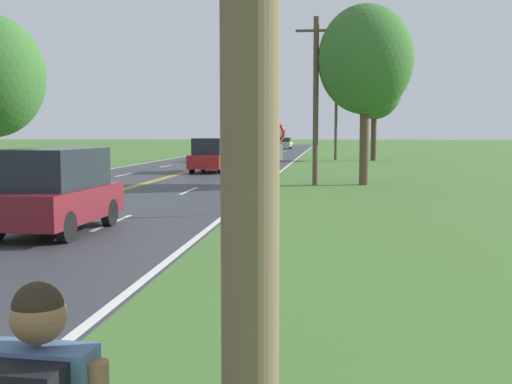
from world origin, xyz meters
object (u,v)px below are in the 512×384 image
car_red_van_approaching (211,155)px  traffic_sign (275,145)px  tree_mid_treeline (374,87)px  car_white_suv_mid_near (232,143)px  car_champagne_sedan_mid_far (285,143)px  tree_left_verge (366,60)px  car_maroon_van_nearest (56,190)px

car_red_van_approaching → traffic_sign: bearing=18.6°
tree_mid_treeline → car_red_van_approaching: tree_mid_treeline is taller
traffic_sign → tree_mid_treeline: bearing=81.9°
car_white_suv_mid_near → car_champagne_sedan_mid_far: (5.11, 15.27, -0.22)m
car_red_van_approaching → car_white_suv_mid_near: (-4.56, 37.17, 0.02)m
traffic_sign → tree_left_verge: tree_left_verge is taller
traffic_sign → car_white_suv_mid_near: (-9.87, 55.82, -0.95)m
car_maroon_van_nearest → car_red_van_approaching: (-0.57, 22.58, -0.00)m
car_maroon_van_nearest → car_champagne_sedan_mid_far: 75.01m
traffic_sign → tree_mid_treeline: (5.07, 35.46, 3.99)m
tree_left_verge → car_champagne_sedan_mid_far: size_ratio=1.61×
tree_mid_treeline → car_white_suv_mid_near: bearing=126.3°
car_red_van_approaching → car_champagne_sedan_mid_far: size_ratio=0.87×
traffic_sign → car_maroon_van_nearest: bearing=-140.4°
tree_mid_treeline → car_red_van_approaching: 20.37m
car_white_suv_mid_near → car_red_van_approaching: bearing=-172.2°
car_maroon_van_nearest → car_white_suv_mid_near: (-5.13, 59.75, 0.02)m
traffic_sign → car_maroon_van_nearest: (-4.74, -3.92, -0.97)m
traffic_sign → car_white_suv_mid_near: 56.70m
traffic_sign → car_red_van_approaching: 19.42m
car_champagne_sedan_mid_far → car_white_suv_mid_near: bearing=-16.4°
traffic_sign → car_champagne_sedan_mid_far: 71.26m
tree_left_verge → car_red_van_approaching: size_ratio=1.85×
tree_mid_treeline → car_champagne_sedan_mid_far: bearing=105.4°
car_maroon_van_nearest → car_champagne_sedan_mid_far: (-0.02, 75.01, -0.19)m
car_champagne_sedan_mid_far → tree_left_verge: bearing=9.4°
tree_mid_treeline → car_champagne_sedan_mid_far: 37.31m
car_maroon_van_nearest → tree_mid_treeline: bearing=167.6°
tree_left_verge → car_maroon_van_nearest: bearing=-117.9°
tree_mid_treeline → car_maroon_van_nearest: (-9.80, -39.39, -4.97)m
traffic_sign → car_champagne_sedan_mid_far: size_ratio=0.54×
tree_left_verge → tree_mid_treeline: bearing=85.3°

